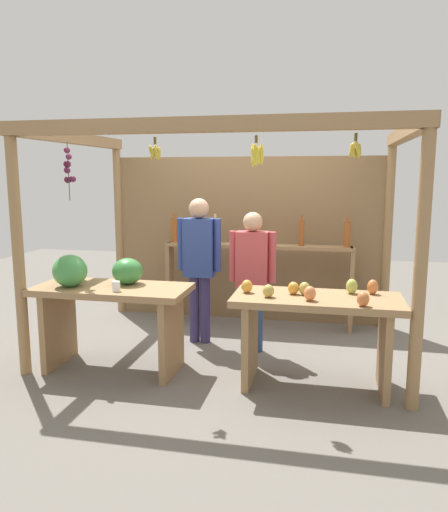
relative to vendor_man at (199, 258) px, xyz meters
The scene contains 7 objects.
ground_plane 1.00m from the vendor_man, 15.45° to the right, with size 12.00×12.00×0.00m, color slate.
market_stall 0.66m from the vendor_man, 50.90° to the left, with size 3.51×2.28×2.27m.
fruit_counter_left 1.15m from the vendor_man, 127.36° to the right, with size 1.42×0.64×1.10m.
fruit_counter_right 1.60m from the vendor_man, 35.63° to the right, with size 1.42×0.64×0.93m.
bottle_shelf_unit 0.90m from the vendor_man, 54.19° to the left, with size 2.25×0.22×1.36m.
vendor_man is the anchor object (origin of this frame).
vendor_woman 0.63m from the vendor_man, 14.80° to the right, with size 0.48×0.20×1.45m.
Camera 1 is at (1.01, -4.94, 1.81)m, focal length 34.54 mm.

